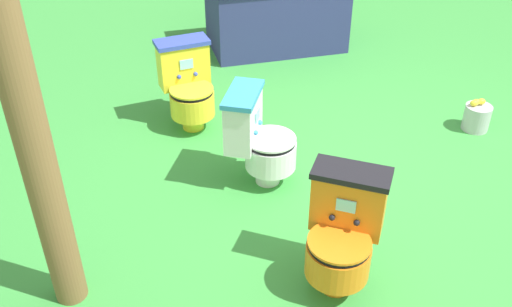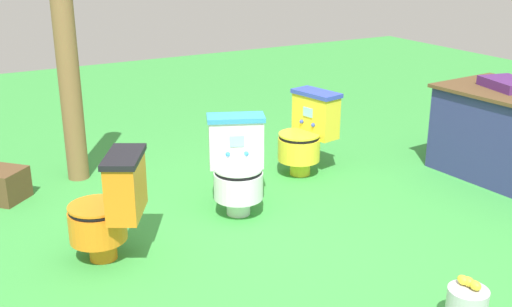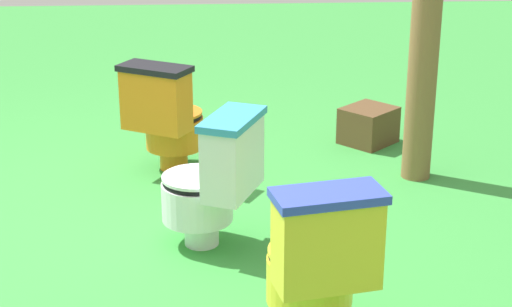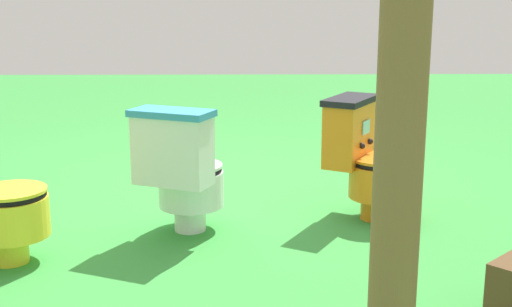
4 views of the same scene
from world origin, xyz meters
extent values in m
plane|color=green|center=(0.00, 0.00, 0.00)|extent=(14.00, 14.00, 0.00)
cylinder|color=orange|center=(-0.52, -1.08, 0.07)|extent=(0.25, 0.25, 0.14)
cylinder|color=orange|center=(-0.53, -1.10, 0.24)|extent=(0.50, 0.50, 0.20)
torus|color=black|center=(-0.53, -1.10, 0.35)|extent=(0.48, 0.48, 0.04)
cylinder|color=black|center=(-0.53, -1.10, 0.30)|extent=(0.33, 0.33, 0.01)
cube|color=orange|center=(-0.43, -0.92, 0.51)|extent=(0.45, 0.37, 0.37)
cube|color=black|center=(-0.43, -0.92, 0.71)|extent=(0.48, 0.40, 0.04)
cube|color=#8CE0E5|center=(-0.48, -1.01, 0.56)|extent=(0.10, 0.06, 0.08)
cylinder|color=orange|center=(-0.53, -1.10, 0.37)|extent=(0.49, 0.49, 0.02)
sphere|color=black|center=(-0.43, -1.05, 0.46)|extent=(0.04, 0.04, 0.04)
sphere|color=black|center=(-0.55, -0.98, 0.46)|extent=(0.04, 0.04, 0.04)
cylinder|color=white|center=(-0.70, 0.02, 0.07)|extent=(0.24, 0.24, 0.14)
cylinder|color=white|center=(-0.68, 0.01, 0.24)|extent=(0.49, 0.49, 0.20)
torus|color=black|center=(-0.68, 0.01, 0.35)|extent=(0.47, 0.47, 0.04)
cylinder|color=#338CBF|center=(-0.68, 0.01, 0.30)|extent=(0.32, 0.32, 0.01)
cube|color=white|center=(-0.87, 0.09, 0.51)|extent=(0.34, 0.45, 0.37)
cube|color=#338CBF|center=(-0.87, 0.09, 0.71)|extent=(0.37, 0.48, 0.04)
cube|color=#8CE0E5|center=(-0.77, 0.05, 0.56)|extent=(0.05, 0.10, 0.08)
cylinder|color=white|center=(-0.68, 0.01, 0.37)|extent=(0.47, 0.47, 0.02)
sphere|color=#338CBF|center=(-0.74, 0.11, 0.46)|extent=(0.04, 0.04, 0.04)
sphere|color=#338CBF|center=(-0.80, -0.02, 0.46)|extent=(0.04, 0.04, 0.04)
cylinder|color=yellow|center=(-1.17, 0.89, 0.07)|extent=(0.21, 0.21, 0.14)
cylinder|color=yellow|center=(-1.16, 0.87, 0.24)|extent=(0.44, 0.44, 0.20)
torus|color=black|center=(-1.16, 0.87, 0.35)|extent=(0.42, 0.42, 0.04)
cylinder|color=#3347B2|center=(-1.16, 0.87, 0.30)|extent=(0.28, 0.28, 0.01)
cube|color=yellow|center=(-1.20, 1.06, 0.51)|extent=(0.44, 0.27, 0.37)
cube|color=#3347B2|center=(-1.20, 1.06, 0.71)|extent=(0.47, 0.30, 0.04)
cube|color=#8CE0E5|center=(-1.18, 0.96, 0.56)|extent=(0.11, 0.03, 0.08)
cylinder|color=yellow|center=(-1.16, 0.87, 0.37)|extent=(0.42, 0.42, 0.02)
sphere|color=#3347B2|center=(-1.11, 0.97, 0.46)|extent=(0.04, 0.04, 0.04)
sphere|color=#3347B2|center=(-1.25, 0.95, 0.46)|extent=(0.04, 0.04, 0.04)
cube|color=navy|center=(-0.10, 2.45, 0.37)|extent=(1.45, 0.90, 0.74)
cylinder|color=brown|center=(-2.05, -0.85, 0.96)|extent=(0.18, 0.18, 1.92)
cylinder|color=#B7B7BF|center=(1.18, 0.41, 0.11)|extent=(0.22, 0.22, 0.22)
ellipsoid|color=yellow|center=(1.15, 0.43, 0.25)|extent=(0.07, 0.05, 0.05)
ellipsoid|color=yellow|center=(1.20, 0.43, 0.25)|extent=(0.07, 0.05, 0.05)
ellipsoid|color=yellow|center=(1.13, 0.42, 0.25)|extent=(0.07, 0.05, 0.05)
camera|label=1|loc=(-1.43, -3.32, 2.56)|focal=40.18mm
camera|label=2|loc=(3.13, -2.01, 2.00)|focal=43.72mm
camera|label=3|loc=(-0.74, 3.98, 1.97)|focal=58.58mm
camera|label=4|loc=(-4.41, -0.29, 1.32)|focal=47.79mm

